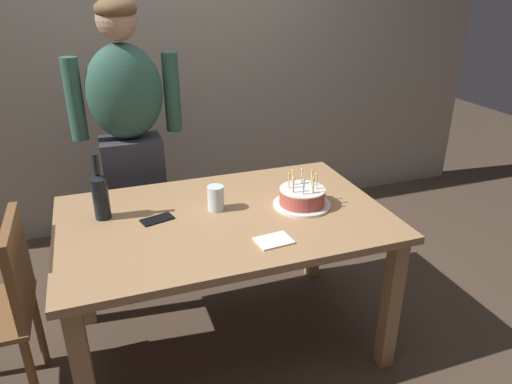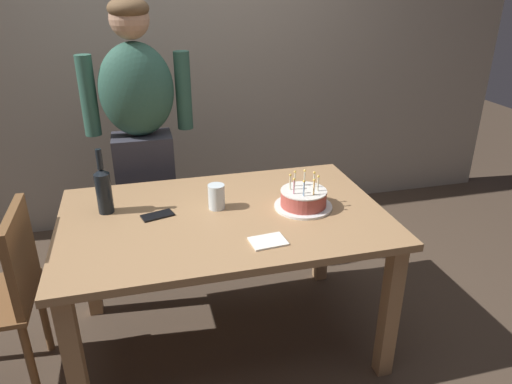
% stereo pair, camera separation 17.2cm
% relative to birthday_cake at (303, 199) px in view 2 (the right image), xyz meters
% --- Properties ---
extents(ground_plane, '(10.00, 10.00, 0.00)m').
position_rel_birthday_cake_xyz_m(ground_plane, '(-0.38, 0.03, -0.78)').
color(ground_plane, '#47382B').
extents(back_wall, '(5.20, 0.10, 2.60)m').
position_rel_birthday_cake_xyz_m(back_wall, '(-0.38, 1.58, 0.52)').
color(back_wall, '#9E9384').
rests_on(back_wall, ground_plane).
extents(dining_table, '(1.50, 0.96, 0.74)m').
position_rel_birthday_cake_xyz_m(dining_table, '(-0.38, 0.03, -0.14)').
color(dining_table, '#A37A51').
rests_on(dining_table, ground_plane).
extents(birthday_cake, '(0.28, 0.28, 0.17)m').
position_rel_birthday_cake_xyz_m(birthday_cake, '(0.00, 0.00, 0.00)').
color(birthday_cake, white).
rests_on(birthday_cake, dining_table).
extents(water_glass_near, '(0.08, 0.08, 0.12)m').
position_rel_birthday_cake_xyz_m(water_glass_near, '(-0.40, 0.10, 0.02)').
color(water_glass_near, silver).
rests_on(water_glass_near, dining_table).
extents(wine_bottle, '(0.07, 0.07, 0.31)m').
position_rel_birthday_cake_xyz_m(wine_bottle, '(-0.91, 0.19, 0.08)').
color(wine_bottle, black).
rests_on(wine_bottle, dining_table).
extents(cell_phone, '(0.16, 0.11, 0.01)m').
position_rel_birthday_cake_xyz_m(cell_phone, '(-0.68, 0.08, -0.04)').
color(cell_phone, black).
rests_on(cell_phone, dining_table).
extents(napkin_stack, '(0.16, 0.12, 0.01)m').
position_rel_birthday_cake_xyz_m(napkin_stack, '(-0.25, -0.27, -0.04)').
color(napkin_stack, white).
rests_on(napkin_stack, dining_table).
extents(person_man_bearded, '(0.61, 0.27, 1.66)m').
position_rel_birthday_cake_xyz_m(person_man_bearded, '(-0.71, 0.78, 0.09)').
color(person_man_bearded, '#33333D').
rests_on(person_man_bearded, ground_plane).
extents(dining_chair, '(0.42, 0.42, 0.87)m').
position_rel_birthday_cake_xyz_m(dining_chair, '(-1.37, -0.00, -0.27)').
color(dining_chair, brown).
rests_on(dining_chair, ground_plane).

